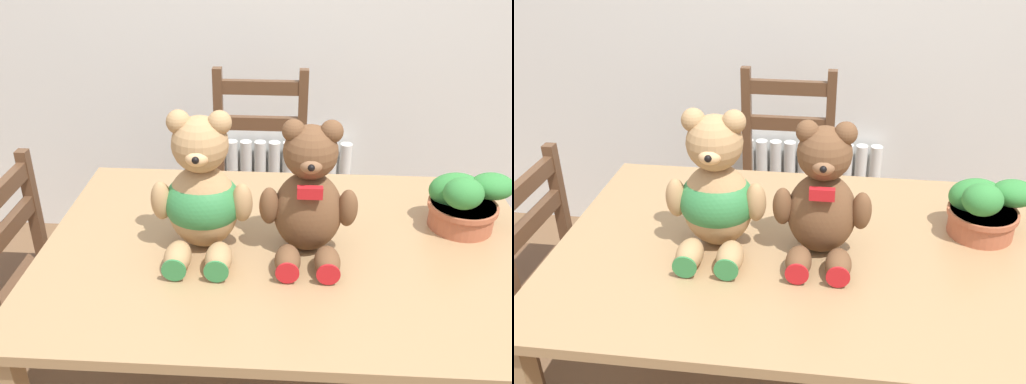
% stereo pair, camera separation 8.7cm
% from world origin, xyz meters
% --- Properties ---
extents(radiator, '(0.72, 0.10, 0.56)m').
position_xyz_m(radiator, '(-0.05, 1.75, 0.25)').
color(radiator, silver).
rests_on(radiator, ground_plane).
extents(dining_table, '(1.43, 0.96, 0.77)m').
position_xyz_m(dining_table, '(0.00, 0.48, 0.68)').
color(dining_table, '#9E7A51').
rests_on(dining_table, ground_plane).
extents(wooden_chair_behind, '(0.41, 0.38, 1.02)m').
position_xyz_m(wooden_chair_behind, '(-0.14, 1.33, 0.49)').
color(wooden_chair_behind, brown).
rests_on(wooden_chair_behind, ground_plane).
extents(teddy_bear_left, '(0.28, 0.29, 0.41)m').
position_xyz_m(teddy_bear_left, '(-0.25, 0.47, 0.94)').
color(teddy_bear_left, tan).
rests_on(teddy_bear_left, dining_table).
extents(teddy_bear_right, '(0.27, 0.26, 0.39)m').
position_xyz_m(teddy_bear_right, '(0.05, 0.47, 0.94)').
color(teddy_bear_right, brown).
rests_on(teddy_bear_right, dining_table).
extents(potted_plant, '(0.25, 0.21, 0.19)m').
position_xyz_m(potted_plant, '(0.52, 0.63, 0.86)').
color(potted_plant, '#B25B3D').
rests_on(potted_plant, dining_table).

